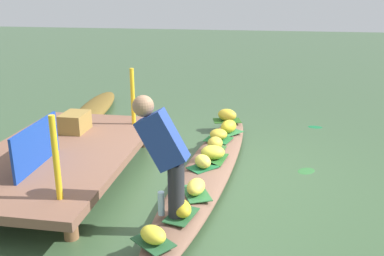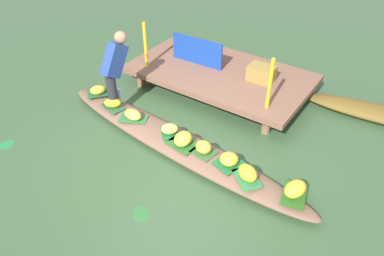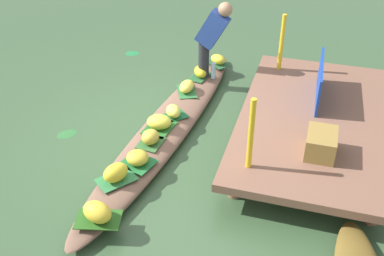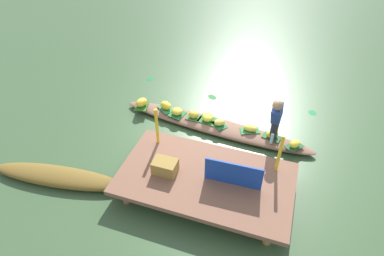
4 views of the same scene
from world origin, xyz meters
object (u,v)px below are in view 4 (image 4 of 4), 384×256
banana_bunch_4 (220,122)px  banana_bunch_6 (194,115)px  banana_bunch_8 (208,117)px  water_bottle (272,139)px  banana_bunch_2 (272,134)px  banana_bunch_0 (166,105)px  vendor_person (276,117)px  produce_crate (165,167)px  banana_bunch_3 (177,111)px  banana_bunch_5 (250,128)px  banana_bunch_1 (295,144)px  market_banner (233,174)px  moored_boat (58,176)px  vendor_boat (214,126)px  banana_bunch_7 (141,102)px

banana_bunch_4 → banana_bunch_6: (0.65, -0.08, 0.01)m
banana_bunch_8 → water_bottle: (-1.51, 0.32, 0.03)m
banana_bunch_2 → water_bottle: bearing=93.9°
banana_bunch_0 → vendor_person: size_ratio=0.25×
water_bottle → produce_crate: bearing=43.4°
banana_bunch_4 → produce_crate: size_ratio=0.57×
banana_bunch_3 → banana_bunch_5: size_ratio=0.83×
banana_bunch_1 → market_banner: 1.91m
banana_bunch_5 → vendor_person: (-0.50, 0.23, 0.60)m
banana_bunch_8 → banana_bunch_4: bearing=164.1°
moored_boat → banana_bunch_2: banana_bunch_2 is taller
banana_bunch_8 → market_banner: market_banner is taller
banana_bunch_2 → banana_bunch_3: bearing=-2.9°
banana_bunch_1 → market_banner: bearing=58.1°
banana_bunch_0 → banana_bunch_3: size_ratio=1.16×
banana_bunch_4 → banana_bunch_1: bearing=173.6°
banana_bunch_6 → moored_boat: bearing=52.6°
banana_bunch_8 → produce_crate: produce_crate is taller
banana_bunch_4 → produce_crate: (0.54, 1.89, 0.24)m
banana_bunch_3 → moored_boat: bearing=59.0°
banana_bunch_4 → banana_bunch_5: banana_bunch_4 is taller
banana_bunch_5 → market_banner: 1.84m
banana_bunch_5 → banana_bunch_6: size_ratio=1.30×
banana_bunch_6 → banana_bunch_5: bearing=178.0°
moored_boat → banana_bunch_5: size_ratio=8.73×
vendor_boat → banana_bunch_2: bearing=-178.2°
banana_bunch_0 → banana_bunch_5: size_ratio=0.96×
banana_bunch_4 → banana_bunch_7: bearing=-3.3°
banana_bunch_2 → banana_bunch_5: bearing=-7.4°
banana_bunch_7 → banana_bunch_1: bearing=175.3°
banana_bunch_7 → market_banner: size_ratio=0.31×
vendor_boat → produce_crate: 2.02m
banana_bunch_3 → produce_crate: produce_crate is taller
banana_bunch_2 → vendor_person: 0.62m
banana_bunch_3 → banana_bunch_2: bearing=177.1°
banana_bunch_1 → vendor_person: bearing=1.3°
banana_bunch_1 → banana_bunch_2: size_ratio=0.94×
banana_bunch_2 → market_banner: size_ratio=0.27×
banana_bunch_5 → banana_bunch_0: bearing=-4.6°
moored_boat → water_bottle: water_bottle is taller
banana_bunch_1 → banana_bunch_8: size_ratio=0.84×
vendor_boat → banana_bunch_8: banana_bunch_8 is taller
moored_boat → banana_bunch_7: banana_bunch_7 is taller
banana_bunch_2 → vendor_person: (-0.01, 0.16, 0.60)m
banana_bunch_0 → banana_bunch_7: banana_bunch_7 is taller
vendor_boat → banana_bunch_7: banana_bunch_7 is taller
vendor_person → banana_bunch_4: bearing=-9.4°
vendor_boat → market_banner: market_banner is taller
banana_bunch_0 → banana_bunch_5: (-2.10, 0.17, -0.02)m
banana_bunch_2 → banana_bunch_4: bearing=-1.8°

